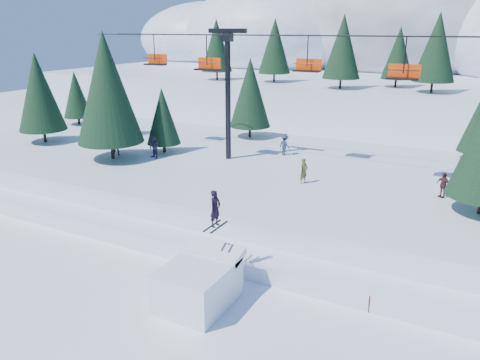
% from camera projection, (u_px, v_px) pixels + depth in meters
% --- Properties ---
extents(ground, '(160.00, 160.00, 0.00)m').
position_uv_depth(ground, '(210.00, 336.00, 20.41)').
color(ground, white).
rests_on(ground, ground).
extents(mid_shelf, '(70.00, 22.00, 2.50)m').
position_uv_depth(mid_shelf, '(333.00, 189.00, 35.20)').
color(mid_shelf, white).
rests_on(mid_shelf, ground).
extents(berm, '(70.00, 6.00, 1.10)m').
position_uv_depth(berm, '(282.00, 251.00, 26.99)').
color(berm, white).
rests_on(berm, ground).
extents(mountain_ridge, '(119.00, 60.01, 26.46)m').
position_uv_depth(mountain_ridge, '(401.00, 47.00, 81.51)').
color(mountain_ridge, white).
rests_on(mountain_ridge, ground).
extents(jump_kicker, '(3.02, 4.29, 5.38)m').
position_uv_depth(jump_kicker, '(199.00, 281.00, 22.57)').
color(jump_kicker, white).
rests_on(jump_kicker, ground).
extents(chairlift, '(46.00, 3.21, 10.28)m').
position_uv_depth(chairlift, '(363.00, 81.00, 32.03)').
color(chairlift, black).
rests_on(chairlift, mid_shelf).
extents(conifer_stand, '(64.67, 17.33, 10.18)m').
position_uv_depth(conifer_stand, '(363.00, 113.00, 32.82)').
color(conifer_stand, black).
rests_on(conifer_stand, mid_shelf).
extents(distant_skiers, '(36.05, 7.74, 1.84)m').
position_uv_depth(distant_skiers, '(278.00, 157.00, 35.82)').
color(distant_skiers, '#24223B').
rests_on(distant_skiers, mid_shelf).
extents(banner_near, '(2.81, 0.61, 0.90)m').
position_uv_depth(banner_near, '(342.00, 292.00, 22.79)').
color(banner_near, black).
rests_on(banner_near, ground).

